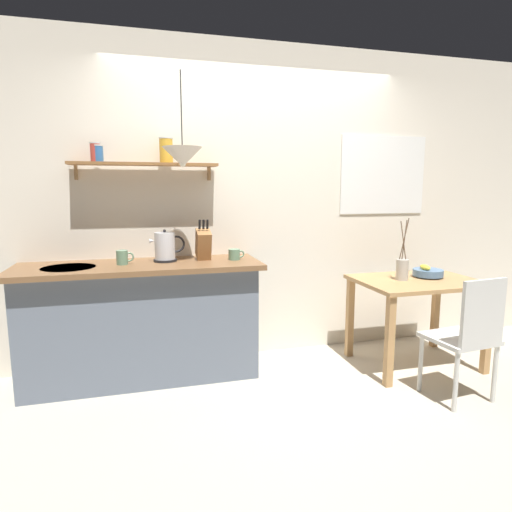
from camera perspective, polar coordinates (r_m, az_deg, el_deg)
ground_plane at (r=3.55m, az=2.72°, el=-15.90°), size 14.00×14.00×0.00m
back_wall at (r=3.91m, az=2.82°, el=6.90°), size 6.80×0.11×2.70m
kitchen_counter at (r=3.53m, az=-14.71°, el=-8.21°), size 1.83×0.63×0.92m
wall_shelf at (r=3.56m, az=-14.81°, el=12.22°), size 1.13×0.20×0.33m
dining_table at (r=3.87m, az=20.37°, el=-4.62°), size 0.99×0.73×0.74m
dining_chair_near at (r=3.37m, az=26.11°, el=-9.06°), size 0.45×0.43×0.90m
fruit_bowl at (r=3.97m, az=21.62°, el=-2.00°), size 0.25×0.25×0.11m
twig_vase at (r=3.77m, az=18.65°, el=-1.59°), size 0.10×0.10×0.51m
electric_kettle at (r=3.46m, az=-11.81°, el=1.16°), size 0.27×0.18×0.25m
knife_block at (r=3.48m, az=-6.93°, el=1.60°), size 0.11×0.20×0.32m
coffee_mug_by_sink at (r=3.40m, az=-17.10°, el=-0.18°), size 0.13×0.08×0.11m
coffee_mug_spare at (r=3.48m, az=-2.83°, el=0.21°), size 0.13×0.09×0.09m
pendant_lamp at (r=3.28m, az=-9.63°, el=12.72°), size 0.29×0.29×0.68m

